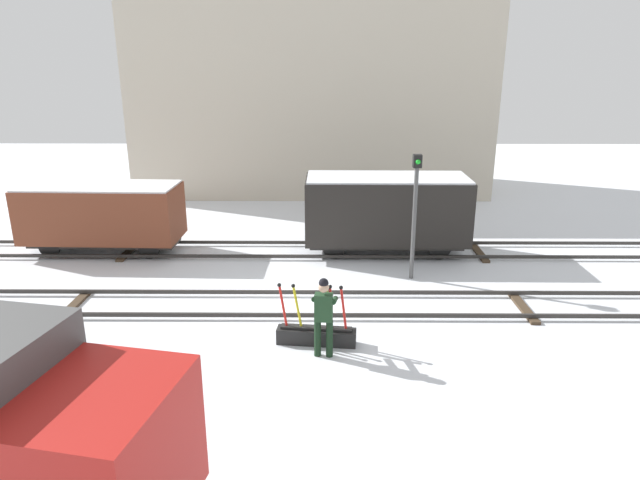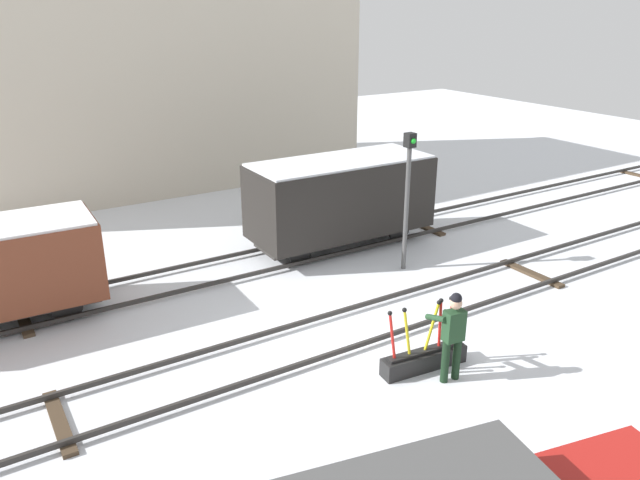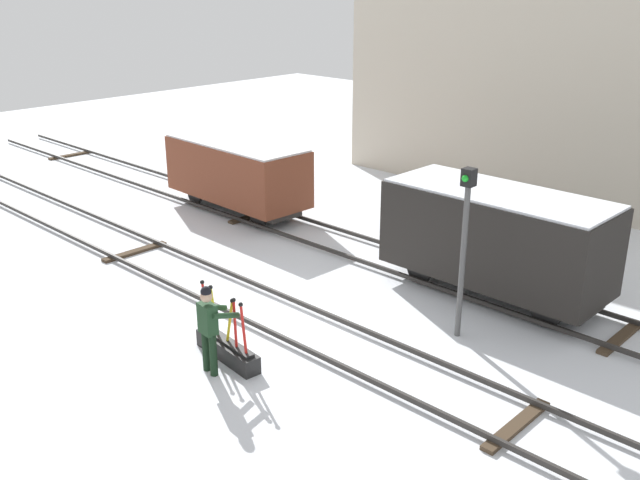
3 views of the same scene
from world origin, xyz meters
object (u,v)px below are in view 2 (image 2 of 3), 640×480
Objects in this scene: signal_post at (408,188)px; freight_car_mid_siding at (341,198)px; switch_lever_frame at (424,357)px; rail_worker at (452,331)px.

signal_post is 2.46m from freight_car_mid_siding.
freight_car_mid_siding is (2.21, 6.29, 1.23)m from switch_lever_frame.
rail_worker reaches higher than switch_lever_frame.
rail_worker is at bearing -119.62° from signal_post.
switch_lever_frame is at bearing 113.54° from rail_worker.
switch_lever_frame is 0.50× the size of signal_post.
switch_lever_frame is at bearing -108.88° from freight_car_mid_siding.
switch_lever_frame is 5.28m from signal_post.
rail_worker is at bearing -66.46° from switch_lever_frame.
signal_post reaches higher than rail_worker.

